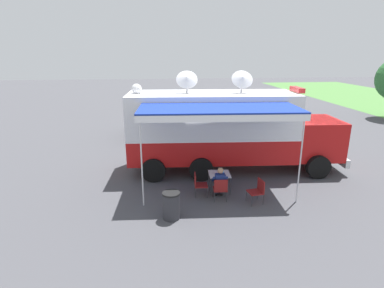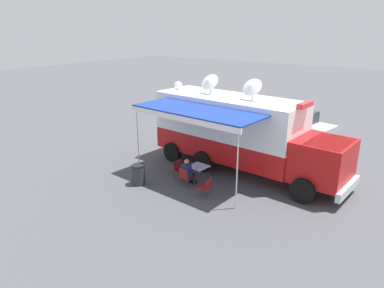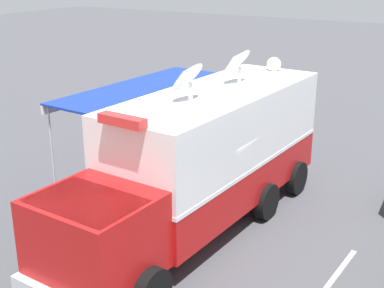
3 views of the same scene
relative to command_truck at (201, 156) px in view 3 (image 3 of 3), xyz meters
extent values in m
plane|color=#47474C|center=(-0.08, -0.74, -1.95)|extent=(100.00, 100.00, 0.00)
cube|color=#B71414|center=(-0.08, -0.74, -0.80)|extent=(2.95, 7.34, 1.10)
cube|color=white|center=(-0.08, -0.74, 0.60)|extent=(2.95, 7.34, 1.70)
cube|color=white|center=(-0.08, -0.74, -0.25)|extent=(2.97, 7.37, 0.10)
cube|color=#B71414|center=(0.21, 3.90, -0.50)|extent=(2.43, 2.24, 1.70)
cube|color=#28333D|center=(0.23, 4.10, 0.00)|extent=(2.24, 1.60, 0.70)
cylinder|color=black|center=(1.45, 3.62, -1.45)|extent=(0.36, 1.02, 1.00)
cylinder|color=black|center=(-1.36, -1.20, -1.45)|extent=(0.36, 1.02, 1.00)
cylinder|color=black|center=(1.13, -1.36, -1.45)|extent=(0.36, 1.02, 1.00)
cylinder|color=black|center=(-1.49, -3.18, -1.45)|extent=(0.36, 1.02, 1.00)
cylinder|color=black|center=(1.01, -3.34, -1.45)|extent=(0.36, 1.02, 1.00)
cube|color=white|center=(-0.08, -0.74, 1.50)|extent=(2.95, 7.34, 0.10)
cube|color=red|center=(0.15, 2.95, 1.67)|extent=(1.12, 0.35, 0.20)
cylinder|color=silver|center=(-0.15, -1.82, 1.78)|extent=(0.10, 0.10, 0.45)
cone|color=silver|center=(0.00, -1.83, 2.18)|extent=(0.77, 0.94, 0.81)
cylinder|color=silver|center=(0.00, 0.51, 1.78)|extent=(0.10, 0.10, 0.45)
cone|color=silver|center=(0.15, 0.50, 2.18)|extent=(0.77, 0.94, 0.81)
sphere|color=white|center=(-0.28, -3.94, 1.73)|extent=(0.44, 0.44, 0.44)
cube|color=#193399|center=(2.26, -0.89, 1.30)|extent=(2.56, 5.89, 0.06)
cube|color=white|center=(3.32, -0.96, 1.16)|extent=(0.45, 5.75, 0.24)
cylinder|color=silver|center=(3.44, 1.77, -0.32)|extent=(0.05, 0.05, 3.25)
cylinder|color=silver|center=(3.09, -3.68, -0.32)|extent=(0.05, 0.05, 3.25)
cube|color=silver|center=(2.26, -0.82, -1.23)|extent=(0.85, 0.85, 0.03)
cylinder|color=#333338|center=(1.91, -0.43, -1.60)|extent=(0.03, 0.03, 0.70)
cylinder|color=#333338|center=(2.65, -0.48, -1.60)|extent=(0.03, 0.03, 0.70)
cylinder|color=#333338|center=(1.86, -1.17, -1.60)|extent=(0.03, 0.03, 0.70)
cylinder|color=#333338|center=(2.60, -1.21, -1.60)|extent=(0.03, 0.03, 0.70)
cylinder|color=#4C99D8|center=(2.41, -0.72, -1.12)|extent=(0.07, 0.07, 0.20)
cylinder|color=white|center=(2.41, -0.72, -1.01)|extent=(0.04, 0.04, 0.02)
cube|color=maroon|center=(2.96, -0.94, -1.53)|extent=(0.51, 0.51, 0.04)
cube|color=maroon|center=(3.17, -0.95, -1.30)|extent=(0.07, 0.48, 0.44)
cylinder|color=#333338|center=(2.72, -1.14, -1.74)|extent=(0.02, 0.02, 0.42)
cylinder|color=#333338|center=(2.75, -0.70, -1.74)|extent=(0.02, 0.02, 0.42)
cylinder|color=#333338|center=(3.16, -1.17, -1.74)|extent=(0.02, 0.02, 0.42)
cylinder|color=#333338|center=(3.19, -0.73, -1.74)|extent=(0.02, 0.02, 0.42)
cube|color=maroon|center=(2.55, -1.57, -1.53)|extent=(0.51, 0.51, 0.04)
cube|color=maroon|center=(2.53, -1.79, -1.30)|extent=(0.48, 0.07, 0.44)
cylinder|color=#333338|center=(2.34, -1.34, -1.74)|extent=(0.02, 0.02, 0.42)
cylinder|color=#333338|center=(2.78, -1.37, -1.74)|extent=(0.02, 0.02, 0.42)
cylinder|color=#333338|center=(2.31, -1.78, -1.74)|extent=(0.02, 0.02, 0.42)
cylinder|color=#333338|center=(2.75, -1.81, -1.74)|extent=(0.02, 0.02, 0.42)
cube|color=maroon|center=(3.35, 0.25, -1.53)|extent=(0.55, 0.55, 0.04)
cube|color=maroon|center=(3.32, 0.47, -1.30)|extent=(0.48, 0.11, 0.44)
cylinder|color=#333338|center=(3.60, 0.06, -1.74)|extent=(0.02, 0.02, 0.42)
cylinder|color=#333338|center=(3.17, 0.00, -1.74)|extent=(0.02, 0.02, 0.42)
cylinder|color=#333338|center=(3.54, 0.50, -1.74)|extent=(0.02, 0.02, 0.42)
cylinder|color=#333338|center=(3.10, 0.43, -1.74)|extent=(0.02, 0.02, 0.42)
cube|color=navy|center=(2.96, -0.94, -1.23)|extent=(0.26, 0.37, 0.56)
sphere|color=#A37556|center=(2.96, -0.94, -0.81)|extent=(0.22, 0.22, 0.22)
cylinder|color=navy|center=(2.82, -1.16, -1.19)|extent=(0.43, 0.12, 0.34)
cylinder|color=navy|center=(2.85, -0.70, -1.19)|extent=(0.43, 0.12, 0.34)
cylinder|color=black|center=(2.77, -1.03, -1.51)|extent=(0.39, 0.15, 0.13)
cylinder|color=black|center=(2.59, -1.02, -1.74)|extent=(0.11, 0.11, 0.42)
cube|color=black|center=(2.53, -1.01, -1.91)|extent=(0.25, 0.12, 0.07)
cylinder|color=black|center=(2.78, -0.83, -1.51)|extent=(0.39, 0.15, 0.13)
cylinder|color=black|center=(2.60, -0.82, -1.74)|extent=(0.11, 0.11, 0.42)
cube|color=black|center=(2.54, -0.81, -1.91)|extent=(0.25, 0.12, 0.07)
cylinder|color=#2D2D33|center=(4.06, -2.75, -1.52)|extent=(0.56, 0.56, 0.85)
cylinder|color=black|center=(4.06, -2.75, -1.07)|extent=(0.57, 0.57, 0.06)
camera|label=1|loc=(12.95, -3.10, 3.23)|focal=28.74mm
camera|label=2|loc=(14.08, 7.56, 4.67)|focal=32.97mm
camera|label=3|loc=(-6.27, 11.05, 4.75)|focal=49.74mm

